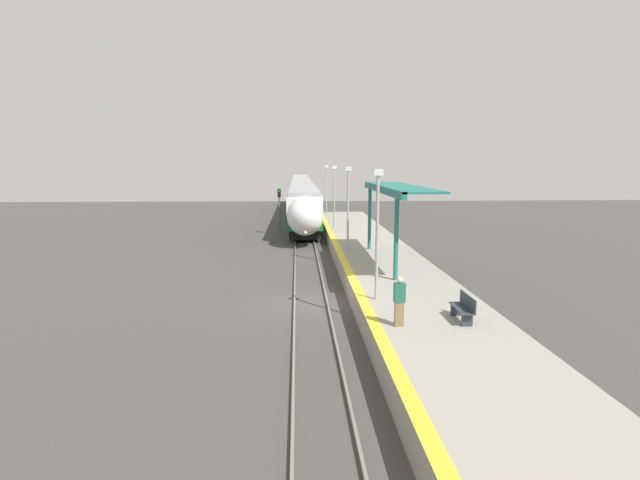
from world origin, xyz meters
name	(u,v)px	position (x,y,z in m)	size (l,w,h in m)	color
ground_plane	(311,304)	(0.00, 0.00, 0.00)	(120.00, 120.00, 0.00)	#423F3D
rail_left	(295,302)	(-0.72, 0.00, 0.07)	(0.08, 90.00, 0.15)	slate
rail_right	(327,302)	(0.72, 0.00, 0.07)	(0.08, 90.00, 0.15)	slate
train	(301,193)	(0.00, 43.84, 2.26)	(2.81, 61.07, 3.95)	black
platform_right	(403,292)	(4.10, 0.00, 0.48)	(4.76, 64.00, 0.97)	gray
platform_bench	(464,307)	(4.95, -5.61, 1.43)	(0.44, 1.51, 0.89)	#2D333D
person_waiting	(399,301)	(2.68, -6.03, 1.80)	(0.36, 0.22, 1.63)	#7F6647
railway_signal	(279,207)	(-2.10, 21.29, 2.47)	(0.28, 0.28, 4.00)	#59595E
lamppost_near	(377,225)	(2.45, -2.81, 3.84)	(0.36, 0.20, 4.99)	#9E9EA3
lamppost_mid	(348,203)	(2.45, 8.09, 3.84)	(0.36, 0.20, 4.99)	#9E9EA3
lamppost_far	(334,192)	(2.45, 19.00, 3.84)	(0.36, 0.20, 4.99)	#9E9EA3
lamppost_farthest	(326,186)	(2.45, 29.90, 3.84)	(0.36, 0.20, 4.99)	#9E9EA3
station_canopy	(392,191)	(4.40, 4.45, 4.73)	(2.02, 11.19, 4.05)	#1E6B66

